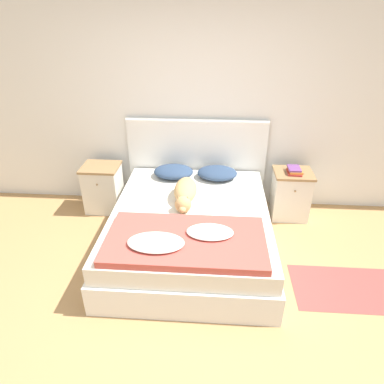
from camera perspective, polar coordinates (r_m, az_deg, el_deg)
ground_plane at (r=3.11m, az=-2.76°, el=-21.07°), size 16.00×16.00×0.00m
wall_back at (r=4.27m, az=0.17°, el=13.90°), size 9.00×0.06×2.55m
bed at (r=3.70m, az=-0.22°, el=-6.32°), size 1.67×2.01×0.50m
headboard at (r=4.42m, az=0.77°, el=5.16°), size 1.75×0.06×1.16m
nightstand_left at (r=4.53m, az=-14.58°, el=0.69°), size 0.46×0.41×0.61m
nightstand_right at (r=4.41m, az=16.06°, el=-0.35°), size 0.46×0.41×0.61m
pillow_left at (r=4.22m, az=-3.10°, el=3.42°), size 0.48×0.38×0.13m
pillow_right at (r=4.19m, az=4.22°, el=3.19°), size 0.48×0.38×0.13m
quilt at (r=3.06m, az=-1.26°, el=-8.04°), size 1.41×0.76×0.12m
dog at (r=3.69m, az=-1.13°, el=-0.06°), size 0.25×0.73×0.20m
book_stack at (r=4.24m, az=16.72°, el=3.46°), size 0.17×0.22×0.06m
rug at (r=3.73m, az=25.97°, el=-14.36°), size 1.23×0.61×0.00m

